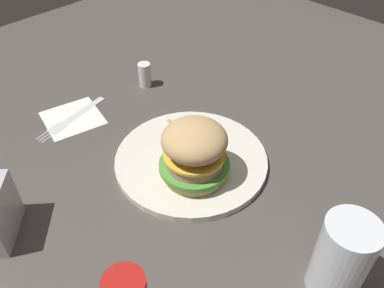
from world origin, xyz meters
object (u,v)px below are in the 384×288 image
Objects in this scene: sandwich at (194,151)px; salt_shaker at (145,75)px; plate at (192,159)px; napkin at (73,118)px; fries_pile at (190,132)px; drink_glass at (340,261)px; fork at (72,117)px.

sandwich is 0.32m from salt_shaker.
plate reaches higher than napkin.
plate is 0.06m from fries_pile.
drink_glass is at bearing -13.07° from fries_pile.
sandwich reaches higher than salt_shaker.
napkin is 0.57m from drink_glass.
napkin is at bearing -162.83° from plate.
sandwich is 2.15× the size of salt_shaker.
drink_glass is (0.56, 0.05, 0.05)m from fork.
fork is (-0.26, -0.08, -0.00)m from plate.
drink_glass is (0.35, -0.08, 0.04)m from fries_pile.
fries_pile is 0.21m from salt_shaker.
drink_glass is at bearing -2.00° from sandwich.
salt_shaker is at bearing 86.26° from napkin.
sandwich is 0.12m from fries_pile.
napkin is at bearing -169.81° from sandwich.
fork is (-0.30, -0.05, -0.06)m from sandwich.
napkin is at bearing -93.74° from salt_shaker.
salt_shaker is at bearing 155.16° from sandwich.
plate is at bearing -42.56° from fries_pile.
plate is 0.28m from fork.
fork is at bearing -93.62° from salt_shaker.
fries_pile is (-0.08, 0.07, -0.05)m from sandwich.
napkin is (-0.26, -0.08, -0.01)m from plate.
drink_glass reaches higher than fork.
plate is at bearing -22.40° from salt_shaker.
drink_glass is at bearing -7.10° from plate.
plate is 0.31m from drink_glass.
sandwich is 0.31m from fork.
plate is 2.53× the size of fries_pile.
sandwich reaches higher than napkin.
sandwich is 0.31m from napkin.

